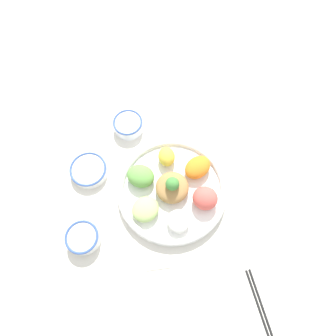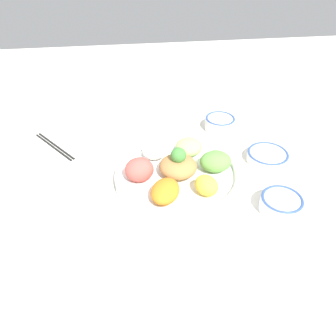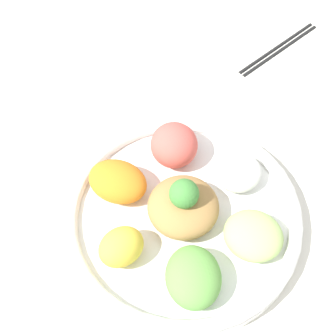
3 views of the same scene
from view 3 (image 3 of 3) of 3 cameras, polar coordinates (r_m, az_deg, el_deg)
The scene contains 3 objects.
ground_plane at distance 0.72m, azimuth 1.01°, elevation -4.30°, with size 2.40×2.40×0.00m, color silver.
salad_platter at distance 0.68m, azimuth 1.80°, elevation -5.47°, with size 0.34×0.34×0.10m.
chopsticks_pair_near at distance 0.95m, azimuth 13.36°, elevation 14.04°, with size 0.17×0.14×0.01m.
Camera 3 is at (0.03, 0.35, 0.63)m, focal length 50.00 mm.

